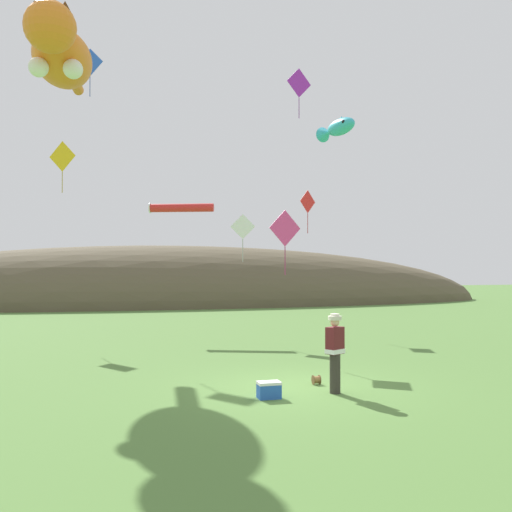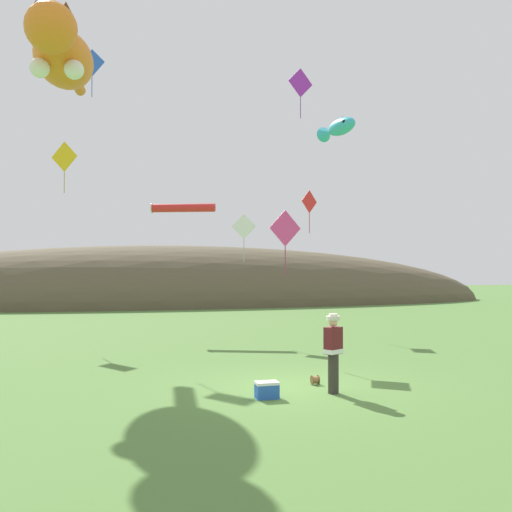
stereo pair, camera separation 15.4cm
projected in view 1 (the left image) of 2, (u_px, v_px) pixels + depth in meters
ground_plane at (298, 387)px, 13.36m from camera, size 120.00×120.00×0.00m
distant_hill_ridge at (169, 304)px, 42.60m from camera, size 51.27×12.67×8.71m
festival_attendant at (335, 350)px, 12.74m from camera, size 0.49×0.44×1.77m
kite_spool at (316, 380)px, 13.66m from camera, size 0.17×0.23×0.23m
picnic_cooler at (269, 390)px, 12.24m from camera, size 0.50×0.33×0.36m
kite_giant_cat at (60, 54)px, 19.98m from camera, size 2.35×7.16×2.17m
kite_fish_windsock at (337, 128)px, 19.42m from camera, size 0.82×2.09×0.63m
kite_tube_streamer at (181, 208)px, 24.63m from camera, size 2.78×1.33×0.44m
kite_diamond_pink at (285, 229)px, 17.93m from camera, size 1.12×0.31×2.05m
kite_diamond_white at (243, 227)px, 22.44m from camera, size 0.92×0.41×1.89m
kite_diamond_red at (308, 202)px, 25.22m from camera, size 0.89×0.53×1.93m
kite_diamond_gold at (62, 157)px, 23.97m from camera, size 1.10×0.69×2.19m
kite_diamond_blue at (90, 63)px, 24.80m from camera, size 1.09×0.54×2.11m
kite_diamond_violet at (299, 83)px, 24.40m from camera, size 1.21×0.38×2.16m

